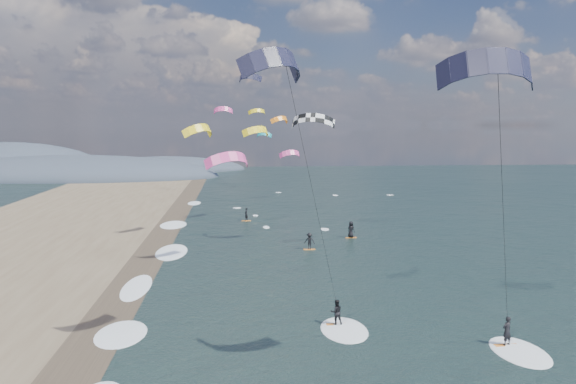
{
  "coord_description": "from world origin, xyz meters",
  "views": [
    {
      "loc": [
        -4.4,
        -24.19,
        11.33
      ],
      "look_at": [
        -1.0,
        12.0,
        7.0
      ],
      "focal_mm": 35.0,
      "sensor_mm": 36.0,
      "label": 1
    }
  ],
  "objects": [
    {
      "name": "wet_sand_strip",
      "position": [
        -12.0,
        10.0,
        0.0
      ],
      "size": [
        3.0,
        240.0,
        0.0
      ],
      "primitive_type": "cube",
      "color": "#382D23",
      "rests_on": "ground"
    },
    {
      "name": "kitesurfer_near_a",
      "position": [
        6.38,
        -2.36,
        10.74
      ],
      "size": [
        7.51,
        8.3,
        14.78
      ],
      "color": "orange",
      "rests_on": "ground"
    },
    {
      "name": "shoreline_surf",
      "position": [
        -10.8,
        14.75,
        0.0
      ],
      "size": [
        2.4,
        79.4,
        0.11
      ],
      "color": "white",
      "rests_on": "ground"
    },
    {
      "name": "bg_kite_field",
      "position": [
        -0.99,
        52.34,
        11.96
      ],
      "size": [
        14.97,
        74.52,
        11.99
      ],
      "color": "yellow",
      "rests_on": "ground"
    },
    {
      "name": "far_kitesurfers",
      "position": [
        3.16,
        30.54,
        0.81
      ],
      "size": [
        11.47,
        16.8,
        1.7
      ],
      "color": "orange",
      "rests_on": "ground"
    },
    {
      "name": "coastal_hills",
      "position": [
        -44.84,
        107.86,
        0.0
      ],
      "size": [
        80.0,
        41.0,
        15.0
      ],
      "color": "#3D4756",
      "rests_on": "ground"
    },
    {
      "name": "kitesurfer_near_b",
      "position": [
        -0.99,
        2.17,
        9.44
      ],
      "size": [
        6.79,
        8.88,
        15.19
      ],
      "color": "orange",
      "rests_on": "ground"
    },
    {
      "name": "ground",
      "position": [
        0.0,
        0.0,
        0.0
      ],
      "size": [
        260.0,
        260.0,
        0.0
      ],
      "primitive_type": "plane",
      "color": "black",
      "rests_on": "ground"
    }
  ]
}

